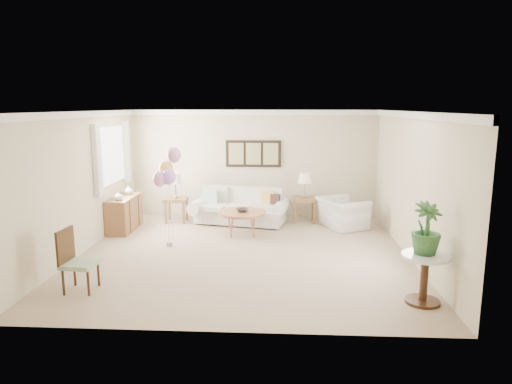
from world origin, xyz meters
TOP-DOWN VIEW (x-y plane):
  - ground_plane at (0.00, 0.00)m, footprint 6.00×6.00m
  - room_shell at (-0.11, 0.09)m, footprint 6.04×6.04m
  - wall_art_triptych at (0.00, 2.96)m, footprint 1.35×0.06m
  - sofa at (-0.26, 2.24)m, footprint 2.37×1.21m
  - end_table_left at (-1.78, 2.26)m, footprint 0.53×0.48m
  - end_table_right at (1.23, 2.41)m, footprint 0.54×0.50m
  - lamp_left at (-1.78, 2.26)m, footprint 0.33×0.33m
  - lamp_right at (1.23, 2.41)m, footprint 0.32×0.32m
  - coffee_table at (-0.14, 1.26)m, footprint 0.99×0.99m
  - decor_bowl at (-0.13, 1.24)m, footprint 0.31×0.31m
  - armchair at (2.05, 1.95)m, footprint 1.22×1.29m
  - side_table at (2.65, -2.02)m, footprint 0.65×0.65m
  - potted_plant at (2.65, -1.98)m, footprint 0.52×0.52m
  - accent_chair at (-2.33, -1.85)m, footprint 0.50×0.50m
  - credenza at (-2.76, 1.50)m, footprint 0.46×1.20m
  - vase_white at (-2.74, 1.13)m, footprint 0.21×0.21m
  - vase_sage at (-2.74, 1.78)m, footprint 0.24×0.24m
  - balloon_cluster at (-1.49, 0.39)m, footprint 0.51×0.47m

SIDE VIEW (x-z plane):
  - ground_plane at x=0.00m, z-range 0.00..0.00m
  - sofa at x=-0.26m, z-range -0.09..0.73m
  - armchair at x=2.05m, z-range 0.00..0.66m
  - credenza at x=-2.76m, z-range 0.00..0.74m
  - coffee_table at x=-0.14m, z-range 0.21..0.71m
  - end_table_left at x=-1.78m, z-range 0.19..0.77m
  - accent_chair at x=-2.33m, z-range 0.02..0.96m
  - end_table_right at x=1.23m, z-range 0.20..0.80m
  - side_table at x=2.65m, z-range 0.18..0.88m
  - decor_bowl at x=-0.13m, z-range 0.50..0.57m
  - vase_white at x=-2.74m, z-range 0.74..0.93m
  - vase_sage at x=-2.74m, z-range 0.74..0.94m
  - lamp_left at x=-1.78m, z-range 0.73..1.31m
  - lamp_right at x=1.23m, z-range 0.74..1.31m
  - potted_plant at x=2.65m, z-range 0.70..1.42m
  - balloon_cluster at x=-1.49m, z-range 0.52..2.46m
  - wall_art_triptych at x=0.00m, z-range 1.23..1.88m
  - room_shell at x=-0.11m, z-range 0.33..2.93m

